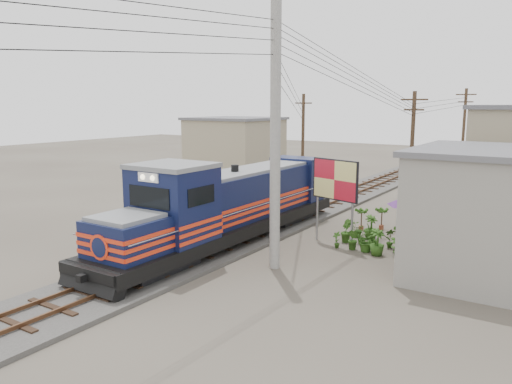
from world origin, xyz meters
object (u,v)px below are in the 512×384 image
Objects in this scene: locomotive at (228,207)px; market_umbrella at (415,199)px; billboard at (335,182)px; vendor at (418,222)px.

locomotive is 5.68× the size of market_umbrella.
billboard is 4.39m from vendor.
vendor is at bearing 97.16° from market_umbrella.
locomotive is at bearing -154.70° from market_umbrella.
market_umbrella reaches higher than vendor.
vendor is at bearing 34.70° from locomotive.
locomotive is 4.05× the size of billboard.
market_umbrella is 1.48× the size of vendor.
locomotive reaches higher than billboard.
locomotive is 8.73m from vendor.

